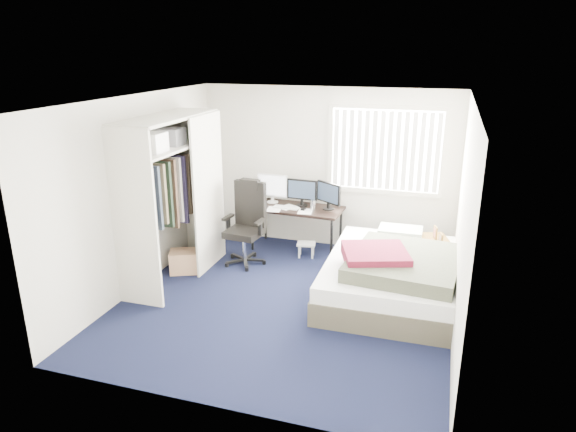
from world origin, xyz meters
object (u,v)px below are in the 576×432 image
(nightstand, at_px, (436,246))
(desk, at_px, (297,204))
(office_chair, at_px, (247,231))
(bed, at_px, (394,274))

(nightstand, bearing_deg, desk, 169.44)
(office_chair, bearing_deg, bed, -12.25)
(desk, xyz_separation_m, office_chair, (-0.57, -0.71, -0.26))
(office_chair, distance_m, bed, 2.26)
(office_chair, relative_size, bed, 0.55)
(desk, xyz_separation_m, bed, (1.63, -1.19, -0.43))
(bed, bearing_deg, office_chair, 167.75)
(desk, bearing_deg, office_chair, -128.54)
(desk, relative_size, office_chair, 1.18)
(office_chair, bearing_deg, desk, 51.46)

